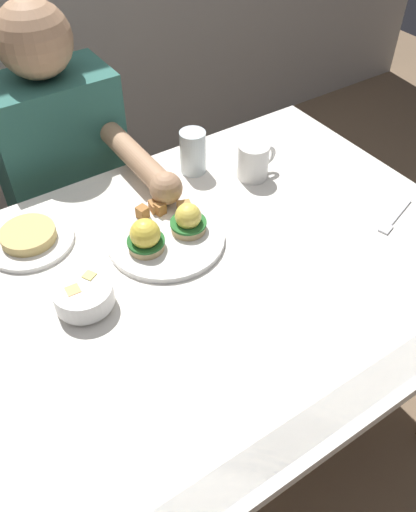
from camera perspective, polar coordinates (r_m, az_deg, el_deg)
The scene contains 9 objects.
ground_plane at distance 1.74m, azimuth 0.57°, elevation -18.31°, with size 6.00×6.00×0.00m, color #7F664C.
dining_table at distance 1.21m, azimuth 0.78°, elevation -4.55°, with size 1.20×0.90×0.74m.
eggs_benedict_plate at distance 1.18m, azimuth -4.69°, elevation 2.54°, with size 0.27×0.27×0.09m.
fruit_bowl at distance 1.07m, azimuth -13.44°, elevation -4.27°, with size 0.12×0.12×0.06m.
coffee_mug at distance 1.36m, azimuth 5.04°, elevation 10.43°, with size 0.11×0.08×0.09m.
fork at distance 1.33m, azimuth 19.75°, elevation 3.95°, with size 0.15×0.07×0.00m.
water_glass_near at distance 1.38m, azimuth -1.66°, elevation 11.06°, with size 0.07×0.07×0.12m.
side_plate at distance 1.25m, azimuth -19.01°, elevation 1.87°, with size 0.20×0.20×0.04m.
diner_person at distance 1.58m, azimuth -14.87°, elevation 8.22°, with size 0.34×0.54×1.14m.
Camera 1 is at (-0.45, -0.65, 1.55)m, focal length 36.50 mm.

